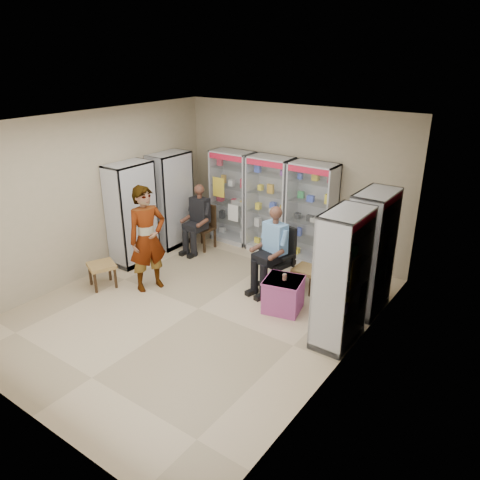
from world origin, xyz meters
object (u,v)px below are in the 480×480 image
Objects in this scene: cabinet_back_right at (311,214)px; cabinet_left_far at (171,200)px; office_chair at (277,258)px; cabinet_back_left at (232,197)px; standing_man at (147,239)px; cabinet_back_mid at (270,205)px; woven_stool_a at (306,279)px; cabinet_left_near at (132,214)px; pink_trunk at (283,295)px; cabinet_right_near at (342,279)px; wooden_chair at (203,227)px; cabinet_right_far at (371,253)px; seated_shopkeeper at (276,251)px; woven_stool_b at (103,275)px.

cabinet_back_right is 2.98m from cabinet_left_far.
cabinet_left_far is 2.94m from office_chair.
cabinet_back_left reaches higher than standing_man.
cabinet_left_far is 2.02m from standing_man.
woven_stool_a is (1.48, -1.11, -0.79)m from cabinet_back_mid.
cabinet_back_left and cabinet_left_near have the same top height.
standing_man is at bearing -163.16° from pink_trunk.
cabinet_back_right is at bearing 105.09° from office_chair.
cabinet_right_near is 2.13× the size of wooden_chair.
cabinet_left_near is 2.13× the size of wooden_chair.
cabinet_right_far is 1.35m from woven_stool_a.
seated_shopkeeper is (1.00, -1.39, -0.28)m from cabinet_back_mid.
wooden_chair is 2.28m from office_chair.
cabinet_back_right is at bearing 55.27° from cabinet_right_far.
office_chair is 2.68× the size of woven_stool_a.
cabinet_back_left is 1.00× the size of cabinet_left_far.
cabinet_back_right is at bearing 0.00° from cabinet_back_mid.
cabinet_back_mid is 1.00× the size of cabinet_right_near.
seated_shopkeeper is at bearing 34.09° from woven_stool_b.
office_chair is (1.00, -1.34, -0.43)m from cabinet_back_mid.
cabinet_back_mid is at bearing 143.06° from woven_stool_a.
cabinet_left_near is (-4.46, 0.20, 0.00)m from cabinet_right_near.
office_chair is (2.20, -0.61, 0.10)m from wooden_chair.
office_chair is (2.88, -0.41, -0.43)m from cabinet_left_far.
cabinet_back_right reaches higher than standing_man.
cabinet_back_mid is at bearing 0.00° from cabinet_back_left.
cabinet_left_near is (-2.83, -2.03, 0.00)m from cabinet_back_right.
cabinet_right_far is at bearing 36.93° from pink_trunk.
seated_shopkeeper reaches higher than woven_stool_b.
wooden_chair is at bearing 155.75° from pink_trunk.
seated_shopkeeper is 0.87m from pink_trunk.
office_chair is (0.05, -1.34, -0.43)m from cabinet_back_right.
office_chair reaches higher than woven_stool_b.
cabinet_back_right and cabinet_right_far have the same top height.
cabinet_left_near is (-1.88, -2.03, 0.00)m from cabinet_back_mid.
standing_man is at bearing 96.99° from cabinet_right_near.
cabinet_left_far reaches higher than standing_man.
woven_stool_a is (3.36, 0.92, -0.79)m from cabinet_left_near.
cabinet_right_near and cabinet_left_far have the same top height.
cabinet_back_left is 1.00× the size of cabinet_right_far.
cabinet_right_far is (1.63, -1.13, 0.00)m from cabinet_back_right.
cabinet_back_mid is 2.10m from cabinet_left_far.
office_chair is at bearing -35.45° from standing_man.
cabinet_left_far reaches higher than woven_stool_a.
cabinet_right_near is at bearing -45.46° from woven_stool_a.
cabinet_back_left is 3.21m from pink_trunk.
cabinet_back_mid and cabinet_back_right have the same top height.
cabinet_right_near is at bearing -16.34° from office_chair.
pink_trunk is 3.26m from woven_stool_b.
seated_shopkeeper is 3.26× the size of woven_stool_b.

